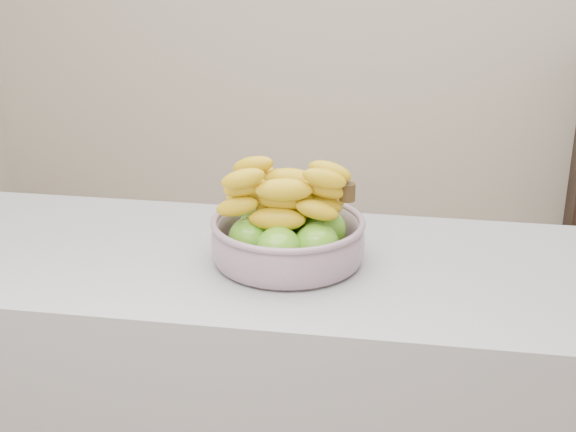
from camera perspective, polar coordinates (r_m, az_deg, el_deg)
name	(u,v)px	position (r m, az deg, el deg)	size (l,w,h in m)	color
fruit_bowl	(288,232)	(1.66, -0.02, -1.13)	(0.32, 0.32, 0.20)	#94A3B2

